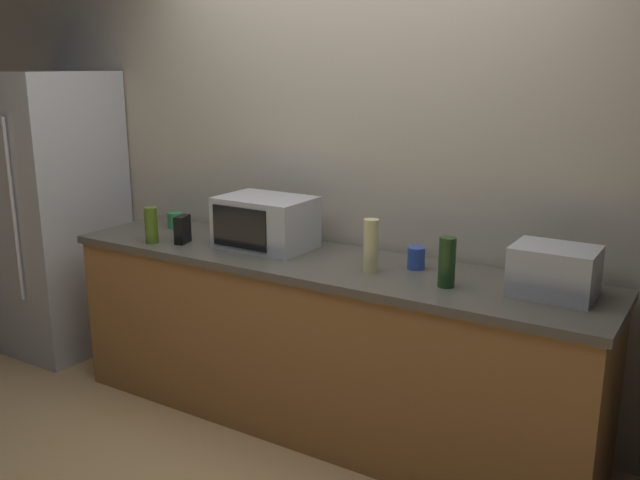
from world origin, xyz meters
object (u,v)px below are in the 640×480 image
at_px(refrigerator, 53,213).
at_px(mug_blue, 416,258).
at_px(microwave, 265,222).
at_px(mug_green, 175,220).
at_px(toaster_oven, 554,271).
at_px(bottle_wine, 447,262).
at_px(bottle_vinegar, 371,246).
at_px(cordless_phone, 182,229).
at_px(bottle_olive_oil, 151,225).

height_order(refrigerator, mug_blue, refrigerator).
bearing_deg(microwave, refrigerator, -178.36).
bearing_deg(mug_blue, mug_green, 179.40).
bearing_deg(refrigerator, toaster_oven, 1.09).
height_order(bottle_wine, bottle_vinegar, bottle_vinegar).
distance_m(bottle_vinegar, mug_green, 1.41).
distance_m(cordless_phone, bottle_vinegar, 1.11).
distance_m(cordless_phone, bottle_olive_oil, 0.17).
relative_size(refrigerator, microwave, 3.75).
bearing_deg(bottle_olive_oil, microwave, 23.11).
relative_size(bottle_olive_oil, mug_blue, 1.86).
distance_m(toaster_oven, bottle_olive_oil, 2.08).
bearing_deg(mug_blue, microwave, -175.85).
bearing_deg(bottle_wine, cordless_phone, -178.25).
xyz_separation_m(cordless_phone, bottle_olive_oil, (-0.15, -0.08, 0.02)).
bearing_deg(bottle_wine, mug_green, 173.71).
relative_size(mug_blue, mug_green, 1.15).
xyz_separation_m(bottle_olive_oil, mug_blue, (1.42, 0.31, -0.05)).
distance_m(cordless_phone, mug_green, 0.38).
xyz_separation_m(refrigerator, cordless_phone, (1.25, -0.12, 0.07)).
distance_m(bottle_olive_oil, bottle_vinegar, 1.27).
relative_size(toaster_oven, bottle_vinegar, 1.36).
height_order(cordless_phone, bottle_wine, bottle_wine).
bearing_deg(bottle_olive_oil, bottle_wine, 4.51).
bearing_deg(bottle_wine, mug_blue, 141.12).
relative_size(toaster_oven, bottle_wine, 1.53).
xyz_separation_m(microwave, bottle_vinegar, (0.67, -0.09, -0.01)).
bearing_deg(bottle_vinegar, bottle_wine, -4.00).
bearing_deg(toaster_oven, mug_green, 178.31).
bearing_deg(mug_blue, bottle_olive_oil, -167.70).
distance_m(refrigerator, bottle_olive_oil, 1.12).
distance_m(microwave, bottle_olive_oil, 0.63).
relative_size(refrigerator, bottle_olive_oil, 9.23).
distance_m(refrigerator, bottle_wine, 2.75).
xyz_separation_m(cordless_phone, bottle_vinegar, (1.11, 0.07, 0.05)).
relative_size(refrigerator, bottle_vinegar, 7.21).
bearing_deg(bottle_wine, microwave, 173.58).
height_order(refrigerator, microwave, refrigerator).
height_order(cordless_phone, bottle_olive_oil, bottle_olive_oil).
bearing_deg(mug_green, cordless_phone, -40.21).
height_order(microwave, cordless_phone, microwave).
distance_m(refrigerator, toaster_oven, 3.17).
height_order(microwave, mug_blue, microwave).
bearing_deg(bottle_wine, bottle_olive_oil, -175.49).
xyz_separation_m(cordless_phone, mug_green, (-0.29, 0.24, -0.03)).
relative_size(microwave, bottle_vinegar, 1.92).
bearing_deg(bottle_vinegar, microwave, 172.20).
bearing_deg(cordless_phone, bottle_vinegar, -12.34).
height_order(bottle_vinegar, mug_blue, bottle_vinegar).
xyz_separation_m(microwave, bottle_olive_oil, (-0.58, -0.25, -0.04)).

